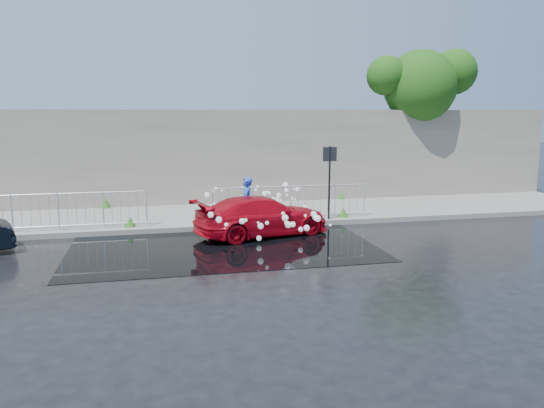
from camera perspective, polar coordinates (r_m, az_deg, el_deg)
The scene contains 13 objects.
ground at distance 13.35m, azimuth -6.86°, elevation -5.66°, with size 90.00×90.00×0.00m, color black.
pavement at distance 18.18m, azimuth -8.51°, elevation -1.30°, with size 30.00×4.00×0.15m, color slate.
curb at distance 16.23m, azimuth -7.97°, elevation -2.61°, with size 30.00×0.25×0.16m, color slate.
retaining_wall at distance 20.11m, azimuth -9.12°, elevation 5.00°, with size 30.00×0.60×3.50m, color #6B645A.
puddle at distance 14.36m, azimuth -5.29°, elevation -4.49°, with size 8.00×5.00×0.01m, color black.
sign_post at distance 16.92m, azimuth 6.21°, elevation 3.58°, with size 0.45×0.06×2.50m.
tree at distance 22.99m, azimuth 15.90°, elevation 12.36°, with size 4.73×2.97×6.14m.
railing_left at distance 16.62m, azimuth -22.00°, elevation -0.64°, with size 5.05×0.05×1.10m.
railing_right at distance 16.94m, azimuth 2.03°, elevation 0.26°, with size 5.05×0.05×1.10m.
weeds at distance 17.54m, azimuth -9.94°, elevation -0.93°, with size 12.17×3.93×0.40m.
water_spray at distance 15.95m, azimuth -0.11°, elevation -0.41°, with size 3.64×5.71×1.06m.
red_car at distance 15.40m, azimuth -1.08°, elevation -1.29°, with size 1.62×3.99×1.16m, color #A30613.
person at distance 16.28m, azimuth -2.77°, elevation 0.09°, with size 0.58×0.38×1.60m, color #2344B3.
Camera 1 is at (-1.27, -12.80, 3.54)m, focal length 35.00 mm.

